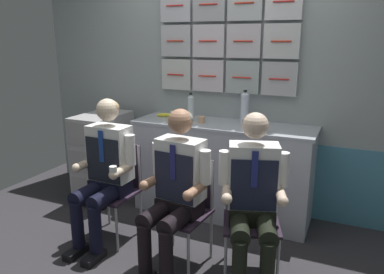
# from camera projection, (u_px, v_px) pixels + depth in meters

# --- Properties ---
(ground) EXTENTS (4.80, 4.80, 0.04)m
(ground) POSITION_uv_depth(u_px,v_px,m) (157.00, 271.00, 2.86)
(ground) COLOR #302D31
(galley_bulkhead) EXTENTS (4.20, 0.14, 2.17)m
(galley_bulkhead) POSITION_uv_depth(u_px,v_px,m) (221.00, 100.00, 3.78)
(galley_bulkhead) COLOR #97A0A0
(galley_bulkhead) RESTS_ON ground
(galley_counter) EXTENTS (1.74, 0.53, 0.93)m
(galley_counter) POSITION_uv_depth(u_px,v_px,m) (222.00, 169.00, 3.65)
(galley_counter) COLOR #B4BCC7
(galley_counter) RESTS_ON ground
(service_trolley) EXTENTS (0.40, 0.65, 0.94)m
(service_trolley) POSITION_uv_depth(u_px,v_px,m) (103.00, 154.00, 4.02)
(service_trolley) COLOR black
(service_trolley) RESTS_ON ground
(folding_chair_left) EXTENTS (0.41, 0.41, 0.82)m
(folding_chair_left) POSITION_uv_depth(u_px,v_px,m) (117.00, 180.00, 3.27)
(folding_chair_left) COLOR #A8AAAF
(folding_chair_left) RESTS_ON ground
(crew_member_left) EXTENTS (0.50, 0.61, 1.24)m
(crew_member_left) POSITION_uv_depth(u_px,v_px,m) (105.00, 167.00, 3.09)
(crew_member_left) COLOR black
(crew_member_left) RESTS_ON ground
(folding_chair_right) EXTENTS (0.44, 0.44, 0.82)m
(folding_chair_right) POSITION_uv_depth(u_px,v_px,m) (186.00, 199.00, 2.89)
(folding_chair_right) COLOR #A8AAAF
(folding_chair_right) RESTS_ON ground
(crew_member_right) EXTENTS (0.49, 0.62, 1.23)m
(crew_member_right) POSITION_uv_depth(u_px,v_px,m) (175.00, 186.00, 2.71)
(crew_member_right) COLOR black
(crew_member_right) RESTS_ON ground
(folding_chair_by_counter) EXTENTS (0.51, 0.51, 0.82)m
(folding_chair_by_counter) POSITION_uv_depth(u_px,v_px,m) (251.00, 206.00, 2.77)
(folding_chair_by_counter) COLOR #A8AAAF
(folding_chair_by_counter) RESTS_ON ground
(crew_member_by_counter) EXTENTS (0.52, 0.66, 1.22)m
(crew_member_by_counter) POSITION_uv_depth(u_px,v_px,m) (253.00, 194.00, 2.57)
(crew_member_by_counter) COLOR black
(crew_member_by_counter) RESTS_ON ground
(water_bottle_clear) EXTENTS (0.06, 0.06, 0.27)m
(water_bottle_clear) POSITION_uv_depth(u_px,v_px,m) (191.00, 108.00, 3.61)
(water_bottle_clear) COLOR silver
(water_bottle_clear) RESTS_ON galley_counter
(water_bottle_blue_cap) EXTENTS (0.08, 0.08, 0.31)m
(water_bottle_blue_cap) POSITION_uv_depth(u_px,v_px,m) (245.00, 107.00, 3.52)
(water_bottle_blue_cap) COLOR silver
(water_bottle_blue_cap) RESTS_ON galley_counter
(espresso_cup_small) EXTENTS (0.07, 0.07, 0.09)m
(espresso_cup_small) POSITION_uv_depth(u_px,v_px,m) (174.00, 115.00, 3.67)
(espresso_cup_small) COLOR white
(espresso_cup_small) RESTS_ON galley_counter
(paper_cup_tan) EXTENTS (0.07, 0.07, 0.06)m
(paper_cup_tan) POSITION_uv_depth(u_px,v_px,m) (201.00, 119.00, 3.56)
(paper_cup_tan) COLOR tan
(paper_cup_tan) RESTS_ON galley_counter
(coffee_cup_spare) EXTENTS (0.07, 0.07, 0.09)m
(coffee_cup_spare) POSITION_uv_depth(u_px,v_px,m) (258.00, 121.00, 3.43)
(coffee_cup_spare) COLOR white
(coffee_cup_spare) RESTS_ON galley_counter
(coffee_cup_white) EXTENTS (0.07, 0.07, 0.08)m
(coffee_cup_white) POSITION_uv_depth(u_px,v_px,m) (263.00, 127.00, 3.21)
(coffee_cup_white) COLOR tan
(coffee_cup_white) RESTS_ON galley_counter
(snack_banana) EXTENTS (0.17, 0.10, 0.04)m
(snack_banana) POSITION_uv_depth(u_px,v_px,m) (165.00, 115.00, 3.83)
(snack_banana) COLOR yellow
(snack_banana) RESTS_ON galley_counter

